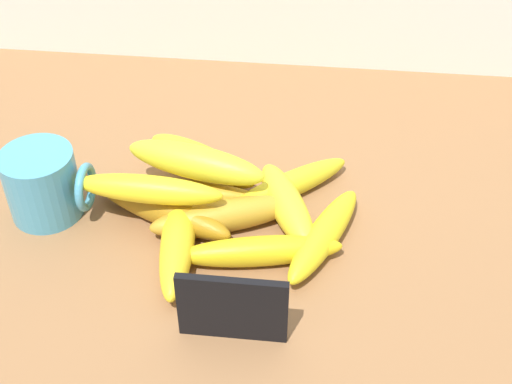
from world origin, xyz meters
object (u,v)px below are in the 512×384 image
object	(u,v)px
banana_1	(287,205)
banana_2	(202,160)
banana_5	(288,185)
coffee_mug	(43,186)
banana_7	(260,251)
banana_6	(159,208)
banana_8	(324,235)
banana_0	(185,193)
banana_9	(195,162)
chalkboard_sign	(232,310)
banana_10	(148,189)
banana_4	(178,237)
banana_3	(224,216)

from	to	relation	value
banana_1	banana_2	bearing A→B (deg)	147.59
banana_2	banana_5	distance (cm)	11.98
coffee_mug	banana_7	distance (cm)	27.09
banana_6	banana_8	distance (cm)	19.90
banana_0	banana_6	xyz separation A→B (cm)	(-2.56, -3.44, 0.35)
coffee_mug	banana_5	distance (cm)	29.55
banana_5	banana_9	xyz separation A→B (cm)	(-11.31, -1.31, 3.76)
banana_1	banana_2	distance (cm)	13.70
chalkboard_sign	banana_0	world-z (taller)	chalkboard_sign
coffee_mug	banana_8	world-z (taller)	coffee_mug
banana_2	banana_10	world-z (taller)	banana_10
banana_7	banana_10	size ratio (longest dim) A/B	1.07
banana_5	banana_8	world-z (taller)	banana_8
banana_4	banana_9	bearing A→B (deg)	86.95
banana_3	chalkboard_sign	bearing A→B (deg)	-78.64
banana_10	banana_3	bearing A→B (deg)	2.72
banana_1	banana_7	bearing A→B (deg)	-106.95
chalkboard_sign	banana_5	distance (cm)	22.66
banana_2	banana_9	xyz separation A→B (cm)	(0.19, -4.65, 3.39)
banana_1	banana_4	size ratio (longest dim) A/B	0.80
banana_4	banana_10	bearing A→B (deg)	137.25
coffee_mug	banana_4	size ratio (longest dim) A/B	0.53
banana_10	banana_5	bearing A→B (deg)	24.46
banana_1	banana_8	distance (cm)	6.41
banana_3	banana_4	distance (cm)	6.19
chalkboard_sign	banana_3	xyz separation A→B (cm)	(-3.10, 15.45, -1.87)
coffee_mug	banana_4	world-z (taller)	coffee_mug
banana_6	banana_9	distance (cm)	7.08
banana_2	banana_4	world-z (taller)	banana_2
banana_0	banana_7	bearing A→B (deg)	-41.31
banana_0	banana_7	size ratio (longest dim) A/B	0.96
banana_3	banana_5	distance (cm)	9.80
banana_1	banana_6	xyz separation A→B (cm)	(-15.14, -2.23, -0.02)
coffee_mug	banana_5	xyz separation A→B (cm)	(28.72, 6.39, -2.69)
banana_8	banana_9	xyz separation A→B (cm)	(-16.00, 7.12, 3.65)
banana_2	banana_7	bearing A→B (deg)	-58.67
banana_2	banana_4	xyz separation A→B (cm)	(-0.31, -14.10, -0.09)
banana_8	coffee_mug	bearing A→B (deg)	176.51
banana_0	banana_4	bearing A→B (deg)	-84.91
banana_0	banana_6	world-z (taller)	banana_6
coffee_mug	banana_6	bearing A→B (deg)	0.67
coffee_mug	banana_2	world-z (taller)	coffee_mug
banana_3	banana_6	distance (cm)	8.00
chalkboard_sign	banana_0	bearing A→B (deg)	113.72
banana_1	banana_3	xyz separation A→B (cm)	(-7.16, -2.74, -0.03)
banana_2	banana_8	xyz separation A→B (cm)	(16.19, -11.76, -0.26)
banana_5	banana_4	bearing A→B (deg)	-137.66
coffee_mug	banana_4	bearing A→B (deg)	-14.49
banana_2	banana_8	world-z (taller)	banana_2
banana_4	banana_2	bearing A→B (deg)	88.74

